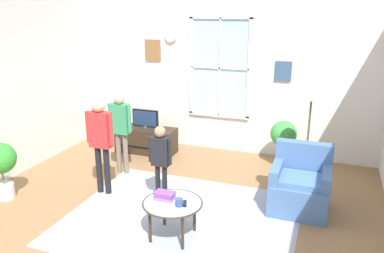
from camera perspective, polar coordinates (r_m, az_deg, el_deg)
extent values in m
cube|color=olive|center=(5.16, -4.82, -13.82)|extent=(6.20, 6.31, 0.02)
cube|color=silver|center=(7.27, 4.57, 7.45)|extent=(5.60, 0.12, 2.84)
cube|color=silver|center=(7.19, 4.12, 8.58)|extent=(1.09, 0.02, 1.79)
cube|color=white|center=(7.10, 4.23, 15.71)|extent=(1.15, 0.04, 0.06)
cube|color=white|center=(7.36, 3.93, 1.67)|extent=(1.15, 0.04, 0.06)
cube|color=white|center=(7.34, -0.08, 8.80)|extent=(0.06, 0.04, 1.79)
cube|color=white|center=(7.05, 8.40, 8.27)|extent=(0.06, 0.04, 1.79)
cube|color=white|center=(7.17, 4.08, 8.56)|extent=(0.03, 0.04, 1.79)
cube|color=white|center=(7.17, 4.08, 8.56)|extent=(1.09, 0.04, 0.03)
cube|color=olive|center=(7.62, -5.78, 11.07)|extent=(0.32, 0.03, 0.40)
cube|color=#38567A|center=(6.96, 13.23, 7.90)|extent=(0.28, 0.03, 0.34)
cylinder|color=silver|center=(7.43, -3.15, 13.18)|extent=(0.24, 0.04, 0.24)
cube|color=#999EAD|center=(5.21, -1.53, -13.25)|extent=(2.92, 2.40, 0.01)
cube|color=#2D2319|center=(7.38, -6.72, -1.96)|extent=(1.12, 0.45, 0.47)
cube|color=black|center=(7.21, -7.52, -3.05)|extent=(1.01, 0.02, 0.02)
cylinder|color=#4C4C4C|center=(7.30, -6.79, -0.03)|extent=(0.08, 0.08, 0.05)
cube|color=black|center=(7.26, -6.84, 1.23)|extent=(0.51, 0.05, 0.32)
cube|color=navy|center=(7.23, -6.94, 1.17)|extent=(0.47, 0.01, 0.28)
cube|color=#476B9E|center=(5.50, 15.45, -9.72)|extent=(0.76, 0.72, 0.42)
cube|color=#476B9E|center=(5.60, 16.07, -4.40)|extent=(0.76, 0.16, 0.45)
cube|color=#476B9E|center=(5.39, 12.31, -6.39)|extent=(0.12, 0.65, 0.20)
cube|color=#476B9E|center=(5.36, 19.13, -7.12)|extent=(0.12, 0.65, 0.20)
cube|color=#4D73AA|center=(5.35, 15.61, -7.56)|extent=(0.61, 0.50, 0.08)
cylinder|color=#99B2B7|center=(4.63, -2.86, -11.13)|extent=(0.69, 0.69, 0.02)
torus|color=#3F3328|center=(4.63, -2.86, -11.13)|extent=(0.71, 0.71, 0.02)
cylinder|color=#33281E|center=(4.97, -4.10, -12.01)|extent=(0.04, 0.04, 0.44)
cylinder|color=#33281E|center=(4.84, 0.38, -12.83)|extent=(0.04, 0.04, 0.44)
cylinder|color=#33281E|center=(4.66, -6.17, -14.25)|extent=(0.04, 0.04, 0.44)
cylinder|color=#33281E|center=(4.52, -1.40, -15.23)|extent=(0.04, 0.04, 0.44)
cube|color=#C860A6|center=(4.70, -4.01, -10.41)|extent=(0.23, 0.16, 0.02)
cube|color=#697FAC|center=(4.69, -4.01, -10.18)|extent=(0.23, 0.14, 0.02)
cube|color=#9E3791|center=(4.69, -4.02, -9.96)|extent=(0.20, 0.15, 0.02)
cube|color=purple|center=(4.68, -4.03, -9.72)|extent=(0.24, 0.15, 0.03)
cylinder|color=#334C8C|center=(4.53, -1.90, -11.04)|extent=(0.09, 0.09, 0.09)
cube|color=black|center=(4.58, -1.04, -11.21)|extent=(0.08, 0.15, 0.02)
cylinder|color=#726656|center=(6.52, -10.69, -3.77)|extent=(0.08, 0.08, 0.69)
cylinder|color=#726656|center=(6.46, -9.70, -3.92)|extent=(0.08, 0.08, 0.69)
cube|color=#338C59|center=(6.31, -10.47, 1.13)|extent=(0.30, 0.15, 0.49)
sphere|color=#D8AD8C|center=(6.23, -10.64, 4.10)|extent=(0.19, 0.19, 0.19)
cylinder|color=#338C59|center=(6.37, -11.93, 1.44)|extent=(0.06, 0.06, 0.44)
cylinder|color=#338C59|center=(6.20, -9.19, 1.15)|extent=(0.06, 0.06, 0.44)
cylinder|color=black|center=(5.49, -5.02, -8.32)|extent=(0.07, 0.07, 0.57)
cylinder|color=black|center=(5.45, -3.99, -8.49)|extent=(0.07, 0.07, 0.57)
cube|color=black|center=(5.28, -4.63, -3.64)|extent=(0.25, 0.13, 0.40)
sphere|color=#A87A5B|center=(5.19, -4.71, -0.76)|extent=(0.15, 0.15, 0.15)
cylinder|color=black|center=(5.31, -6.14, -3.31)|extent=(0.05, 0.05, 0.36)
cylinder|color=black|center=(5.20, -3.28, -3.70)|extent=(0.05, 0.05, 0.36)
cylinder|color=black|center=(5.88, -13.46, -6.12)|extent=(0.09, 0.09, 0.72)
cylinder|color=black|center=(5.81, -12.33, -6.32)|extent=(0.09, 0.09, 0.72)
cube|color=red|center=(5.64, -13.31, -0.44)|extent=(0.31, 0.16, 0.51)
sphere|color=#D8AD8C|center=(5.54, -13.56, 3.06)|extent=(0.20, 0.20, 0.20)
cylinder|color=red|center=(5.71, -14.98, -0.06)|extent=(0.07, 0.07, 0.46)
cylinder|color=red|center=(5.52, -11.84, -0.44)|extent=(0.07, 0.07, 0.46)
cylinder|color=#4C565B|center=(6.92, 12.99, -4.90)|extent=(0.21, 0.21, 0.18)
cylinder|color=#4C7238|center=(6.86, 13.09, -3.50)|extent=(0.02, 0.02, 0.18)
sphere|color=green|center=(6.76, 13.27, -1.03)|extent=(0.44, 0.44, 0.44)
cylinder|color=silver|center=(6.26, -25.70, -8.51)|extent=(0.26, 0.26, 0.22)
cylinder|color=#4C7238|center=(6.18, -25.93, -6.87)|extent=(0.02, 0.02, 0.18)
sphere|color=green|center=(6.07, -26.31, -4.21)|extent=(0.44, 0.44, 0.44)
cylinder|color=black|center=(6.29, 16.03, -8.20)|extent=(0.26, 0.26, 0.03)
cylinder|color=brown|center=(6.04, 16.55, -2.39)|extent=(0.03, 0.03, 1.38)
cone|color=beige|center=(5.84, 17.20, 4.94)|extent=(0.32, 0.32, 0.22)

